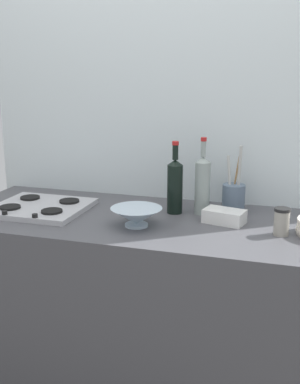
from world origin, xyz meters
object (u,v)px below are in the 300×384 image
object	(u,v)px
mixing_bowl	(136,216)
butter_dish	(224,216)
condiment_jar_front	(282,221)
utensil_crock	(234,196)
stovetop_hob	(40,207)
wine_bottle_leftmost	(175,185)
wine_bottle_mid_left	(202,184)

from	to	relation	value
mixing_bowl	butter_dish	world-z (taller)	mixing_bowl
butter_dish	condiment_jar_front	world-z (taller)	condiment_jar_front
butter_dish	utensil_crock	world-z (taller)	utensil_crock
utensil_crock	mixing_bowl	bearing A→B (deg)	-137.04
stovetop_hob	condiment_jar_front	size ratio (longest dim) A/B	3.84
stovetop_hob	wine_bottle_leftmost	xyz separation A→B (m)	(0.60, 0.14, 0.12)
utensil_crock	wine_bottle_mid_left	bearing A→B (deg)	-148.83
wine_bottle_mid_left	mixing_bowl	world-z (taller)	wine_bottle_mid_left
butter_dish	wine_bottle_leftmost	bearing A→B (deg)	161.31
stovetop_hob	wine_bottle_mid_left	world-z (taller)	wine_bottle_mid_left
mixing_bowl	butter_dish	xyz separation A→B (m)	(0.34, 0.15, -0.01)
butter_dish	mixing_bowl	bearing A→B (deg)	-156.30
wine_bottle_leftmost	utensil_crock	xyz separation A→B (m)	(0.25, 0.10, -0.06)
wine_bottle_leftmost	utensil_crock	world-z (taller)	wine_bottle_leftmost
stovetop_hob	butter_dish	distance (m)	0.84
stovetop_hob	condiment_jar_front	xyz separation A→B (m)	(1.07, -0.02, 0.04)
utensil_crock	butter_dish	bearing A→B (deg)	-94.52
wine_bottle_leftmost	mixing_bowl	size ratio (longest dim) A/B	1.52
wine_bottle_mid_left	condiment_jar_front	bearing A→B (deg)	-28.12
wine_bottle_mid_left	wine_bottle_leftmost	bearing A→B (deg)	-169.42
utensil_crock	condiment_jar_front	distance (m)	0.35
wine_bottle_mid_left	butter_dish	bearing A→B (deg)	-41.35
wine_bottle_mid_left	utensil_crock	bearing A→B (deg)	31.17
stovetop_hob	butter_dish	bearing A→B (deg)	4.29
stovetop_hob	butter_dish	size ratio (longest dim) A/B	2.48
wine_bottle_mid_left	condiment_jar_front	distance (m)	0.41
wine_bottle_mid_left	mixing_bowl	distance (m)	0.35
wine_bottle_leftmost	utensil_crock	bearing A→B (deg)	22.03
mixing_bowl	utensil_crock	size ratio (longest dim) A/B	0.70
wine_bottle_mid_left	mixing_bowl	size ratio (longest dim) A/B	1.60
wine_bottle_leftmost	mixing_bowl	world-z (taller)	wine_bottle_leftmost
wine_bottle_mid_left	mixing_bowl	xyz separation A→B (m)	(-0.23, -0.25, -0.09)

